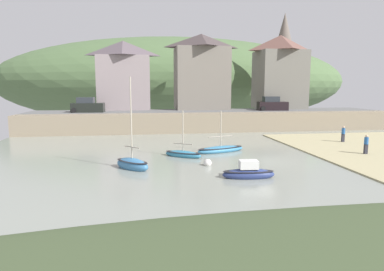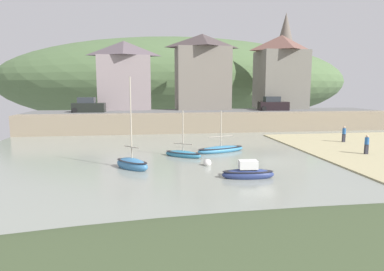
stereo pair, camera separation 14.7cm
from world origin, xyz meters
name	(u,v)px [view 2 (the right image)]	position (x,y,z in m)	size (l,w,h in m)	color
ground	(350,196)	(1.40, -9.56, 0.16)	(48.00, 41.00, 0.61)	gray
quay_seawall	(214,121)	(0.00, 17.50, 1.36)	(48.00, 9.40, 2.40)	gray
hillside_backdrop	(177,82)	(-1.09, 55.20, 6.87)	(80.00, 44.00, 19.62)	#4C663E
waterfront_building_left	(125,75)	(-11.52, 25.20, 7.35)	(7.63, 4.36, 9.71)	gray
waterfront_building_centre	(202,71)	(-0.25, 25.20, 7.92)	(7.93, 6.14, 10.90)	slate
waterfront_building_right	(281,72)	(11.90, 25.20, 7.98)	(7.20, 6.21, 10.98)	slate
church_with_spire	(285,59)	(14.17, 29.20, 10.22)	(3.00, 3.00, 15.14)	tan
sailboat_far_left	(183,154)	(-5.76, 2.21, 0.23)	(3.23, 2.69, 3.92)	teal
sailboat_blue_trim	(221,149)	(-2.23, 3.81, 0.22)	(4.74, 2.71, 3.76)	teal
fishing_boat_green	(132,164)	(-9.75, -1.36, 0.34)	(2.81, 2.87, 6.57)	teal
motorboat_with_cabin	(248,173)	(-2.46, -4.82, 0.32)	(3.39, 1.40, 1.29)	navy
parked_car_near_slipway	(88,106)	(-16.01, 20.70, 3.20)	(4.18, 1.91, 1.95)	black
parked_car_by_wall	(273,105)	(9.08, 20.70, 3.20)	(4.22, 2.00, 1.95)	black
person_on_slipway	(367,144)	(9.48, 0.69, 0.98)	(0.34, 0.34, 1.62)	#282833
person_near_water	(344,133)	(11.24, 6.75, 0.98)	(0.34, 0.34, 1.62)	#282833
mooring_buoy	(207,163)	(-4.36, -1.12, 0.18)	(0.59, 0.59, 0.59)	silver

